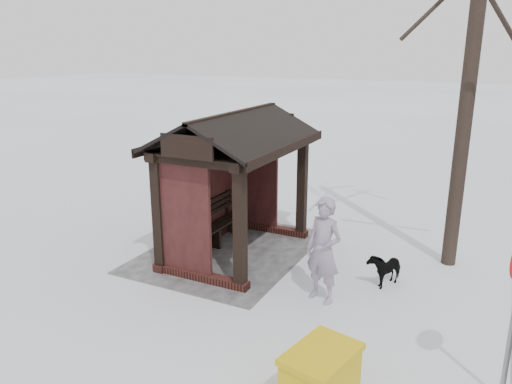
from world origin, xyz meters
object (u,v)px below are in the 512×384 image
pedestrian (324,250)px  dog (385,268)px  grit_bin (321,378)px  bus_shelter (229,155)px

pedestrian → dog: 1.55m
dog → grit_bin: size_ratio=0.69×
grit_bin → dog: bearing=-166.9°
dog → grit_bin: (3.73, 0.04, 0.06)m
dog → grit_bin: bearing=-67.6°
bus_shelter → pedestrian: bearing=65.0°
pedestrian → grit_bin: (2.59, 0.89, -0.56)m
bus_shelter → dog: bus_shelter is taller
pedestrian → dog: bearing=70.9°
bus_shelter → grit_bin: bearing=42.2°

